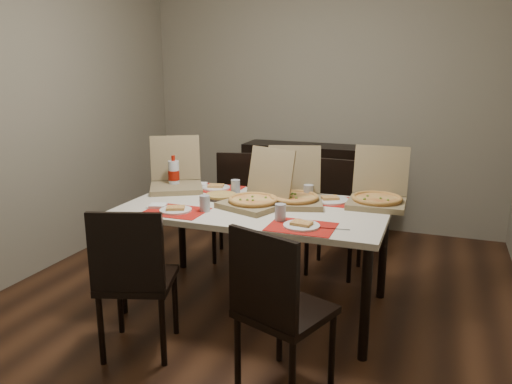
# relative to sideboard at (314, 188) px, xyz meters

# --- Properties ---
(ground) EXTENTS (3.80, 4.00, 0.02)m
(ground) POSITION_rel_sideboard_xyz_m (0.00, -1.78, -0.46)
(ground) COLOR #412414
(ground) RESTS_ON ground
(room_walls) EXTENTS (3.84, 4.02, 2.62)m
(room_walls) POSITION_rel_sideboard_xyz_m (0.00, -1.35, 1.28)
(room_walls) COLOR gray
(room_walls) RESTS_ON ground
(sideboard) EXTENTS (1.50, 0.40, 0.90)m
(sideboard) POSITION_rel_sideboard_xyz_m (0.00, 0.00, 0.00)
(sideboard) COLOR black
(sideboard) RESTS_ON ground
(dining_table) EXTENTS (1.80, 1.00, 0.75)m
(dining_table) POSITION_rel_sideboard_xyz_m (0.04, -1.88, 0.23)
(dining_table) COLOR beige
(dining_table) RESTS_ON ground
(chair_near_left) EXTENTS (0.53, 0.53, 0.93)m
(chair_near_left) POSITION_rel_sideboard_xyz_m (-0.40, -2.74, 0.06)
(chair_near_left) COLOR black
(chair_near_left) RESTS_ON ground
(chair_near_right) EXTENTS (0.54, 0.54, 0.93)m
(chair_near_right) POSITION_rel_sideboard_xyz_m (0.50, -2.80, 0.06)
(chair_near_right) COLOR black
(chair_near_right) RESTS_ON ground
(chair_far_left) EXTENTS (0.51, 0.51, 0.93)m
(chair_far_left) POSITION_rel_sideboard_xyz_m (-0.47, -0.98, 0.06)
(chair_far_left) COLOR black
(chair_far_left) RESTS_ON ground
(chair_far_right) EXTENTS (0.44, 0.44, 0.93)m
(chair_far_right) POSITION_rel_sideboard_xyz_m (0.44, -1.00, 0.06)
(chair_far_right) COLOR black
(chair_far_right) RESTS_ON ground
(setting_near_left) EXTENTS (0.45, 0.30, 0.11)m
(setting_near_left) POSITION_rel_sideboard_xyz_m (-0.39, -2.17, 0.32)
(setting_near_left) COLOR red
(setting_near_left) RESTS_ON dining_table
(setting_near_right) EXTENTS (0.49, 0.30, 0.11)m
(setting_near_right) POSITION_rel_sideboard_xyz_m (0.42, -2.20, 0.32)
(setting_near_right) COLOR red
(setting_near_right) RESTS_ON dining_table
(setting_far_left) EXTENTS (0.47, 0.30, 0.11)m
(setting_far_left) POSITION_rel_sideboard_xyz_m (-0.40, -1.54, 0.32)
(setting_far_left) COLOR red
(setting_far_left) RESTS_ON dining_table
(setting_far_right) EXTENTS (0.43, 0.30, 0.11)m
(setting_far_right) POSITION_rel_sideboard_xyz_m (0.45, -1.58, 0.32)
(setting_far_right) COLOR red
(setting_far_right) RESTS_ON dining_table
(napkin_loose) EXTENTS (0.16, 0.16, 0.02)m
(napkin_loose) POSITION_rel_sideboard_xyz_m (-0.00, -1.90, 0.31)
(napkin_loose) COLOR white
(napkin_loose) RESTS_ON dining_table
(pizza_box_center) EXTENTS (0.50, 0.53, 0.39)m
(pizza_box_center) POSITION_rel_sideboard_xyz_m (0.04, -1.88, 0.36)
(pizza_box_center) COLOR olive
(pizza_box_center) RESTS_ON dining_table
(pizza_box_right) EXTENTS (0.40, 0.44, 0.39)m
(pizza_box_right) POSITION_rel_sideboard_xyz_m (0.83, -1.55, 0.36)
(pizza_box_right) COLOR olive
(pizza_box_right) RESTS_ON dining_table
(pizza_box_left) EXTENTS (0.56, 0.58, 0.40)m
(pizza_box_left) POSITION_rel_sideboard_xyz_m (-0.73, -1.62, 0.36)
(pizza_box_left) COLOR olive
(pizza_box_left) RESTS_ON dining_table
(pizza_box_extra) EXTENTS (0.49, 0.52, 0.39)m
(pizza_box_extra) POSITION_rel_sideboard_xyz_m (0.27, -1.71, 0.36)
(pizza_box_extra) COLOR olive
(pizza_box_extra) RESTS_ON dining_table
(faina_plate) EXTENTS (0.26, 0.26, 0.03)m
(faina_plate) POSITION_rel_sideboard_xyz_m (-0.28, -1.77, 0.31)
(faina_plate) COLOR black
(faina_plate) RESTS_ON dining_table
(dip_bowl) EXTENTS (0.15, 0.15, 0.03)m
(dip_bowl) POSITION_rel_sideboard_xyz_m (0.14, -1.73, 0.31)
(dip_bowl) COLOR white
(dip_bowl) RESTS_ON dining_table
(soda_bottle) EXTENTS (0.09, 0.09, 0.27)m
(soda_bottle) POSITION_rel_sideboard_xyz_m (-0.75, -1.62, 0.41)
(soda_bottle) COLOR silver
(soda_bottle) RESTS_ON dining_table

